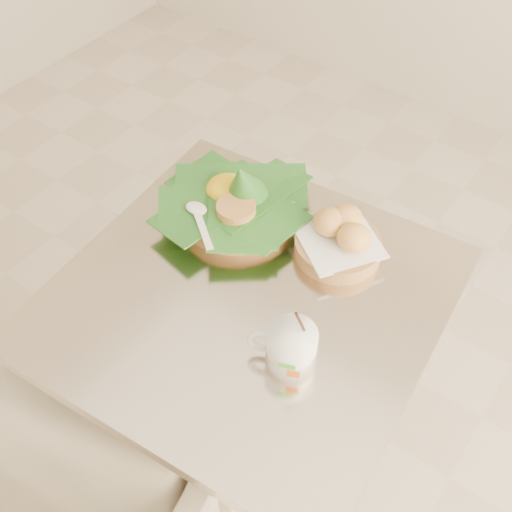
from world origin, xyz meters
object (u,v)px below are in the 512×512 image
Objects in this scene: rice_basket at (237,200)px; bread_basket at (340,239)px; cafe_table at (248,358)px; coffee_mug at (290,346)px.

bread_basket is (0.23, 0.03, -0.00)m from rice_basket.
cafe_table is 0.34m from rice_basket.
bread_basket reaches higher than cafe_table.
cafe_table is 4.90× the size of coffee_mug.
bread_basket is (0.08, 0.20, 0.26)m from cafe_table.
coffee_mug reaches higher than cafe_table.
bread_basket is 1.35× the size of coffee_mug.
rice_basket is at bearing -171.65° from bread_basket.
rice_basket is (-0.15, 0.16, 0.26)m from cafe_table.
cafe_table is at bearing 152.76° from coffee_mug.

